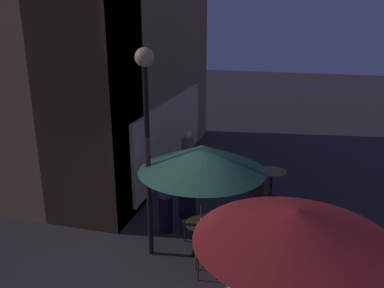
# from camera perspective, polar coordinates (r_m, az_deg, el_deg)

# --- Properties ---
(ground_plane) EXTENTS (60.00, 60.00, 0.00)m
(ground_plane) POSITION_cam_1_polar(r_m,az_deg,el_deg) (7.68, -6.00, -19.47)
(ground_plane) COLOR #372F32
(cafe_building) EXTENTS (8.47, 7.14, 8.47)m
(cafe_building) POSITION_cam_1_polar(r_m,az_deg,el_deg) (11.45, -15.37, 15.10)
(cafe_building) COLOR #A3784D
(cafe_building) RESTS_ON ground
(street_lamp_near_corner) EXTENTS (0.35, 0.35, 4.12)m
(street_lamp_near_corner) POSITION_cam_1_polar(r_m,az_deg,el_deg) (7.37, -6.52, 4.60)
(street_lamp_near_corner) COLOR black
(street_lamp_near_corner) RESTS_ON ground
(cafe_table_0) EXTENTS (0.65, 0.65, 0.71)m
(cafe_table_0) POSITION_cam_1_polar(r_m,az_deg,el_deg) (8.22, 1.36, -12.51)
(cafe_table_0) COLOR black
(cafe_table_0) RESTS_ON ground
(cafe_table_2) EXTENTS (0.75, 0.75, 0.76)m
(cafe_table_2) POSITION_cam_1_polar(r_m,az_deg,el_deg) (10.80, 11.25, -4.77)
(cafe_table_2) COLOR black
(cafe_table_2) RESTS_ON ground
(patio_umbrella_0) EXTENTS (2.44, 2.44, 2.33)m
(patio_umbrella_0) POSITION_cam_1_polar(r_m,az_deg,el_deg) (7.55, 1.45, -2.05)
(patio_umbrella_0) COLOR black
(patio_umbrella_0) RESTS_ON ground
(patio_umbrella_1) EXTENTS (2.44, 2.44, 2.49)m
(patio_umbrella_1) POSITION_cam_1_polar(r_m,az_deg,el_deg) (4.96, 14.53, -11.21)
(patio_umbrella_1) COLOR black
(patio_umbrella_1) RESTS_ON ground
(cafe_chair_0) EXTENTS (0.54, 0.54, 0.97)m
(cafe_chair_0) POSITION_cam_1_polar(r_m,az_deg,el_deg) (7.52, 2.12, -14.89)
(cafe_chair_0) COLOR #5B2F1D
(cafe_chair_0) RESTS_ON ground
(cafe_chair_1) EXTENTS (0.55, 0.55, 0.94)m
(cafe_chair_1) POSITION_cam_1_polar(r_m,az_deg,el_deg) (8.86, -0.52, -9.60)
(cafe_chair_1) COLOR black
(cafe_chair_1) RESTS_ON ground
(cafe_chair_3) EXTENTS (0.55, 0.55, 0.89)m
(cafe_chair_3) POSITION_cam_1_polar(r_m,az_deg,el_deg) (10.12, 9.31, -6.44)
(cafe_chair_3) COLOR #552F1A
(cafe_chair_3) RESTS_ON ground
(patron_seated_0) EXTENTS (0.54, 0.46, 1.27)m
(patron_seated_0) POSITION_cam_1_polar(r_m,az_deg,el_deg) (7.57, 1.97, -13.41)
(patron_seated_0) COLOR #284E2B
(patron_seated_0) RESTS_ON ground
(patron_standing_2) EXTENTS (0.32, 0.32, 1.81)m
(patron_standing_2) POSITION_cam_1_polar(r_m,az_deg,el_deg) (10.62, -0.64, -2.68)
(patron_standing_2) COLOR #7C6156
(patron_standing_2) RESTS_ON ground
(patron_standing_3) EXTENTS (0.35, 0.35, 1.68)m
(patron_standing_3) POSITION_cam_1_polar(r_m,az_deg,el_deg) (8.91, -3.76, -7.47)
(patron_standing_3) COLOR black
(patron_standing_3) RESTS_ON ground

